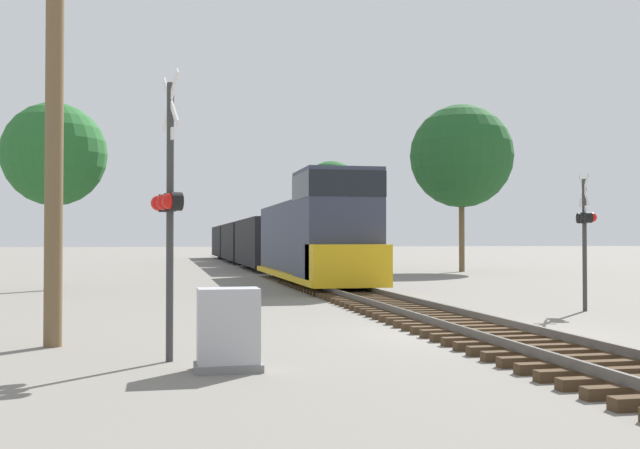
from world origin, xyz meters
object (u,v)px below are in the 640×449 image
(crossing_signal_far, at_px, (586,225))
(crossing_signal_near, at_px, (168,204))
(freight_train, at_px, (257,242))
(relay_cabinet, at_px, (228,330))
(tree_mid_background, at_px, (461,156))
(tree_deep_background, at_px, (332,192))
(utility_pole, at_px, (55,92))
(tree_far_right, at_px, (54,155))

(crossing_signal_far, bearing_deg, crossing_signal_near, 133.62)
(freight_train, bearing_deg, relay_cabinet, -97.46)
(freight_train, relative_size, tree_mid_background, 5.66)
(freight_train, height_order, crossing_signal_near, crossing_signal_near)
(crossing_signal_far, height_order, tree_deep_background, tree_deep_background)
(freight_train, height_order, tree_deep_background, tree_deep_background)
(crossing_signal_near, relative_size, relay_cabinet, 3.78)
(relay_cabinet, bearing_deg, tree_mid_background, 62.12)
(crossing_signal_far, xyz_separation_m, utility_pole, (-13.53, -4.27, 2.35))
(relay_cabinet, distance_m, tree_deep_background, 49.86)
(utility_pole, bearing_deg, tree_deep_background, 71.16)
(freight_train, height_order, tree_mid_background, tree_mid_background)
(crossing_signal_near, xyz_separation_m, tree_deep_background, (13.19, 46.98, 3.30))
(crossing_signal_far, relative_size, utility_pole, 0.41)
(relay_cabinet, bearing_deg, crossing_signal_near, 130.38)
(tree_far_right, bearing_deg, tree_mid_background, 29.72)
(freight_train, relative_size, tree_deep_background, 7.01)
(crossing_signal_far, height_order, utility_pole, utility_pole)
(utility_pole, xyz_separation_m, tree_mid_background, (20.09, 29.10, 2.45))
(crossing_signal_far, distance_m, utility_pole, 14.38)
(utility_pole, distance_m, tree_mid_background, 35.45)
(crossing_signal_far, relative_size, relay_cabinet, 3.07)
(utility_pole, height_order, tree_mid_background, tree_mid_background)
(crossing_signal_near, xyz_separation_m, relay_cabinet, (0.90, -1.05, -1.96))
(tree_far_right, bearing_deg, freight_train, 63.98)
(tree_far_right, height_order, tree_deep_background, tree_deep_background)
(freight_train, xyz_separation_m, tree_far_right, (-10.70, -21.92, 3.49))
(relay_cabinet, relative_size, utility_pole, 0.13)
(tree_mid_background, relative_size, tree_deep_background, 1.24)
(utility_pole, relative_size, tree_mid_background, 0.89)
(relay_cabinet, xyz_separation_m, tree_deep_background, (12.30, 48.03, 5.26))
(tree_far_right, xyz_separation_m, tree_mid_background, (22.38, 12.77, 1.86))
(relay_cabinet, xyz_separation_m, tree_far_right, (-5.27, 19.56, 4.72))
(crossing_signal_near, xyz_separation_m, utility_pole, (-2.09, 2.18, 2.18))
(relay_cabinet, bearing_deg, freight_train, 82.54)
(utility_pole, bearing_deg, tree_mid_background, 55.38)
(tree_far_right, distance_m, tree_deep_background, 33.45)
(crossing_signal_far, distance_m, tree_deep_background, 40.72)
(utility_pole, distance_m, tree_deep_background, 47.35)
(crossing_signal_near, distance_m, tree_mid_background, 36.38)
(crossing_signal_near, relative_size, tree_far_right, 0.64)
(relay_cabinet, bearing_deg, utility_pole, 132.76)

